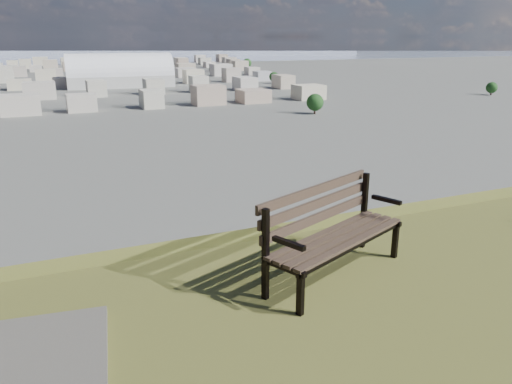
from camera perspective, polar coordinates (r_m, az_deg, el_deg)
name	(u,v)px	position (r m, az deg, el deg)	size (l,w,h in m)	color
park_bench	(330,227)	(4.90, 8.49, -3.99)	(1.75, 1.15, 0.88)	#433226
arena	(120,76)	(299.91, -15.26, 12.63)	(58.62, 26.84, 24.32)	beige
city_blocks	(40,72)	(396.11, -23.43, 12.51)	(395.00, 361.00, 7.00)	#BFB5A8
bay_water	(35,54)	(901.36, -23.90, 14.18)	(2400.00, 700.00, 0.12)	#96A5BF
far_hills	(5,37)	(1405.06, -26.73, 15.50)	(2050.00, 340.00, 60.00)	#888EA8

